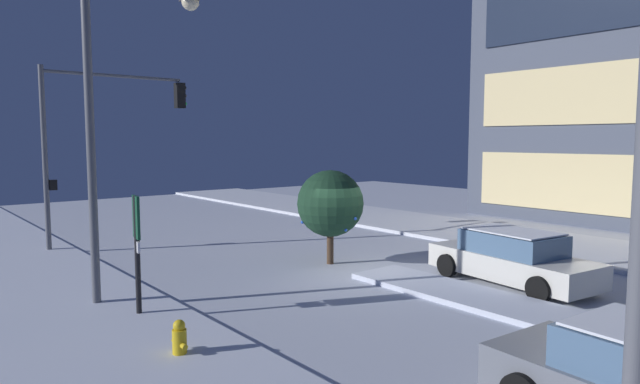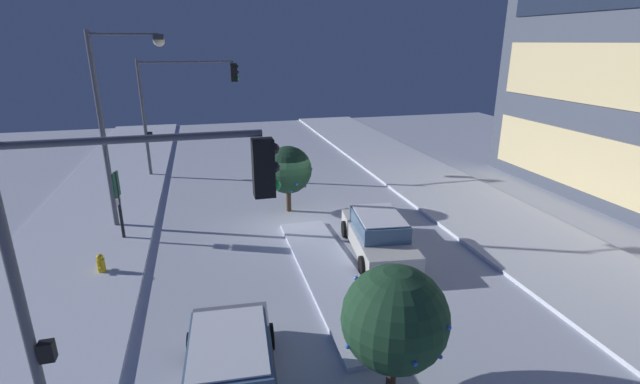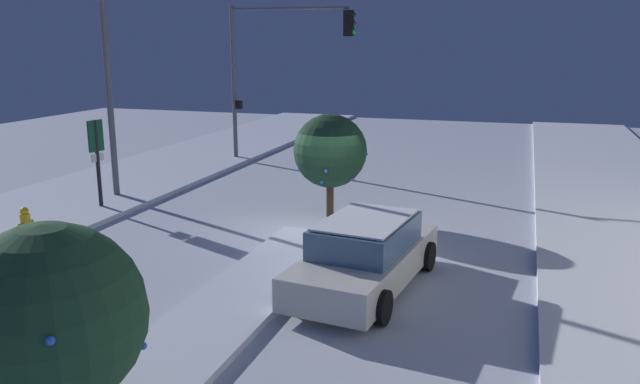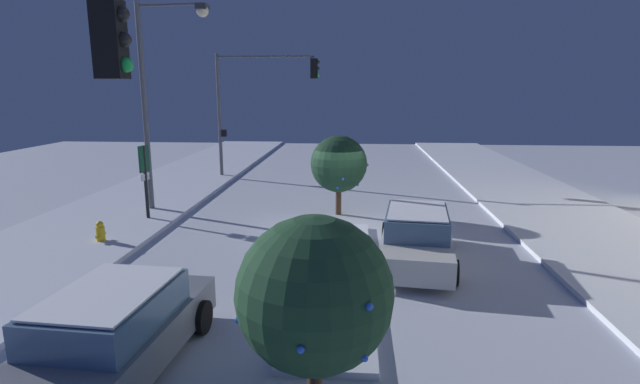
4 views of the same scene
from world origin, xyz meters
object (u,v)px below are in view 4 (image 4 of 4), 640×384
decorated_tree_median (339,164)px  car_far (416,237)px  street_lamp_arched (161,79)px  car_near (112,334)px  traffic_light_corner_near_left (257,93)px  decorated_tree_left_of_median (314,294)px  parking_info_sign (145,173)px  fire_hydrant (101,234)px

decorated_tree_median → car_far: bearing=24.8°
street_lamp_arched → decorated_tree_median: (-0.15, 6.58, -3.12)m
car_near → street_lamp_arched: street_lamp_arched is taller
traffic_light_corner_near_left → decorated_tree_left_of_median: traffic_light_corner_near_left is taller
car_far → decorated_tree_left_of_median: 6.95m
car_near → parking_info_sign: (-9.38, -3.46, 1.06)m
car_far → decorated_tree_median: size_ratio=1.63×
traffic_light_corner_near_left → decorated_tree_left_of_median: bearing=-76.2°
car_near → parking_info_sign: size_ratio=1.76×
fire_hydrant → street_lamp_arched: bearing=172.1°
street_lamp_arched → car_near: bearing=-68.2°
decorated_tree_left_of_median → traffic_light_corner_near_left: bearing=-166.2°
traffic_light_corner_near_left → street_lamp_arched: bearing=-104.6°
car_near → decorated_tree_median: 11.49m
traffic_light_corner_near_left → car_far: bearing=-61.1°
car_far → traffic_light_corner_near_left: traffic_light_corner_near_left is taller
traffic_light_corner_near_left → decorated_tree_median: traffic_light_corner_near_left is taller
street_lamp_arched → fire_hydrant: bearing=-92.6°
car_near → decorated_tree_left_of_median: 3.68m
traffic_light_corner_near_left → parking_info_sign: bearing=-104.0°
car_near → decorated_tree_left_of_median: (0.62, 3.45, 1.11)m
street_lamp_arched → decorated_tree_left_of_median: 13.56m
street_lamp_arched → decorated_tree_left_of_median: street_lamp_arched is taller
car_far → decorated_tree_left_of_median: bearing=167.5°
fire_hydrant → parking_info_sign: size_ratio=0.28×
car_near → parking_info_sign: parking_info_sign is taller
car_near → decorated_tree_left_of_median: decorated_tree_left_of_median is taller
car_near → fire_hydrant: bearing=-146.4°
decorated_tree_median → car_near: bearing=-17.2°
street_lamp_arched → fire_hydrant: size_ratio=10.21×
parking_info_sign → decorated_tree_left_of_median: 12.15m
car_far → street_lamp_arched: size_ratio=0.63×
fire_hydrant → parking_info_sign: parking_info_sign is taller
car_far → street_lamp_arched: 11.07m
car_near → decorated_tree_left_of_median: size_ratio=1.63×
car_far → fire_hydrant: 9.52m
car_near → street_lamp_arched: 12.03m
fire_hydrant → parking_info_sign: 3.11m
car_near → car_far: (-5.86, 5.72, -0.00)m
car_far → decorated_tree_left_of_median: (6.47, -2.27, 1.11)m
car_far → decorated_tree_median: 5.70m
traffic_light_corner_near_left → fire_hydrant: (11.78, -2.56, -4.15)m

